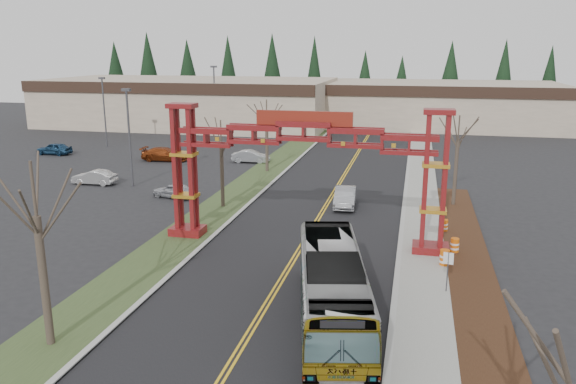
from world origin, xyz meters
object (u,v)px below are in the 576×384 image
(street_sign, at_px, (448,264))
(parked_car_far_a, at_px, (251,156))
(silver_sedan, at_px, (345,197))
(light_pole_far, at_px, (215,95))
(bare_tree_median_far, at_px, (267,121))
(barrel_mid, at_px, (455,246))
(retail_building_east, at_px, (438,104))
(light_pole_mid, at_px, (104,107))
(bare_tree_right_far, at_px, (458,141))
(barrel_north, at_px, (444,226))
(parked_car_near_b, at_px, (94,177))
(bare_tree_median_near, at_px, (37,217))
(barrel_south, at_px, (445,259))
(parked_car_mid_b, at_px, (54,149))
(parked_car_mid_a, at_px, (165,154))
(gateway_arch, at_px, (304,153))
(bare_tree_median_mid, at_px, (221,145))
(transit_bus, at_px, (332,288))
(retail_building_west, at_px, (190,102))
(light_pole_near, at_px, (129,131))
(parked_car_near_a, at_px, (174,190))

(street_sign, bearing_deg, parked_car_far_a, 122.48)
(silver_sedan, xyz_separation_m, light_pole_far, (-23.44, 34.24, 4.99))
(bare_tree_median_far, relative_size, barrel_mid, 7.52)
(retail_building_east, xyz_separation_m, light_pole_mid, (-42.14, -30.96, 1.60))
(bare_tree_right_far, height_order, barrel_north, bare_tree_right_far)
(light_pole_far, relative_size, street_sign, 4.42)
(parked_car_near_b, xyz_separation_m, bare_tree_median_near, (14.25, -26.81, 5.01))
(street_sign, relative_size, barrel_south, 2.13)
(parked_car_mid_b, bearing_deg, light_pole_far, 146.37)
(bare_tree_median_near, bearing_deg, parked_car_far_a, 94.28)
(parked_car_mid_a, relative_size, barrel_north, 5.74)
(silver_sedan, bearing_deg, bare_tree_right_far, 10.13)
(parked_car_mid_b, bearing_deg, silver_sedan, 69.04)
(gateway_arch, relative_size, parked_car_far_a, 4.37)
(retail_building_east, bearing_deg, barrel_north, -91.00)
(parked_car_near_b, relative_size, parked_car_mid_b, 0.98)
(silver_sedan, distance_m, bare_tree_median_mid, 10.66)
(transit_bus, height_order, silver_sedan, transit_bus)
(parked_car_mid_b, bearing_deg, barrel_mid, 62.81)
(retail_building_west, xyz_separation_m, light_pole_far, (8.06, -10.15, 2.00))
(transit_bus, height_order, parked_car_mid_b, transit_bus)
(retail_building_east, height_order, street_sign, retail_building_east)
(silver_sedan, height_order, bare_tree_median_near, bare_tree_median_near)
(bare_tree_median_far, bearing_deg, street_sign, -58.01)
(bare_tree_right_far, bearing_deg, parked_car_mid_b, 164.21)
(parked_car_far_a, xyz_separation_m, barrel_north, (20.00, -20.59, -0.23))
(bare_tree_median_mid, bearing_deg, barrel_mid, -21.38)
(light_pole_near, bearing_deg, silver_sedan, -6.97)
(bare_tree_median_mid, relative_size, barrel_mid, 7.10)
(parked_car_near_a, bearing_deg, gateway_arch, 68.20)
(retail_building_east, relative_size, transit_bus, 3.17)
(light_pole_far, height_order, street_sign, light_pole_far)
(parked_car_near_a, relative_size, bare_tree_median_near, 0.46)
(retail_building_west, xyz_separation_m, barrel_north, (39.00, -49.44, -3.31))
(parked_car_mid_b, relative_size, barrel_south, 3.99)
(parked_car_near_a, relative_size, barrel_mid, 3.78)
(parked_car_near_a, xyz_separation_m, bare_tree_right_far, (23.03, 2.72, 4.67))
(transit_bus, distance_m, bare_tree_right_far, 23.13)
(parked_car_near_b, relative_size, street_sign, 1.82)
(parked_car_near_a, height_order, barrel_north, parked_car_near_a)
(transit_bus, xyz_separation_m, parked_car_far_a, (-14.38, 35.24, -0.99))
(parked_car_near_b, xyz_separation_m, barrel_mid, (31.70, -11.50, -0.19))
(parked_car_mid_a, xyz_separation_m, barrel_south, (29.53, -26.00, -0.23))
(parked_car_mid_a, xyz_separation_m, street_sign, (29.48, -29.76, 0.86))
(silver_sedan, distance_m, barrel_mid, 12.16)
(light_pole_far, bearing_deg, gateway_arch, -63.40)
(light_pole_far, bearing_deg, barrel_south, -56.23)
(light_pole_near, bearing_deg, light_pole_mid, 125.79)
(parked_car_far_a, bearing_deg, bare_tree_median_mid, -172.60)
(barrel_mid, distance_m, barrel_north, 4.17)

